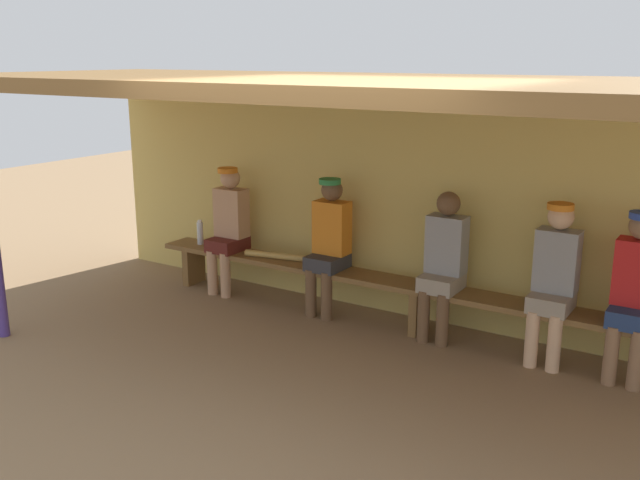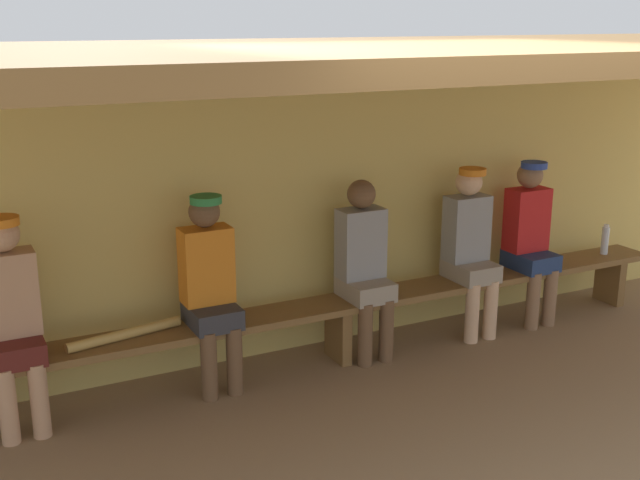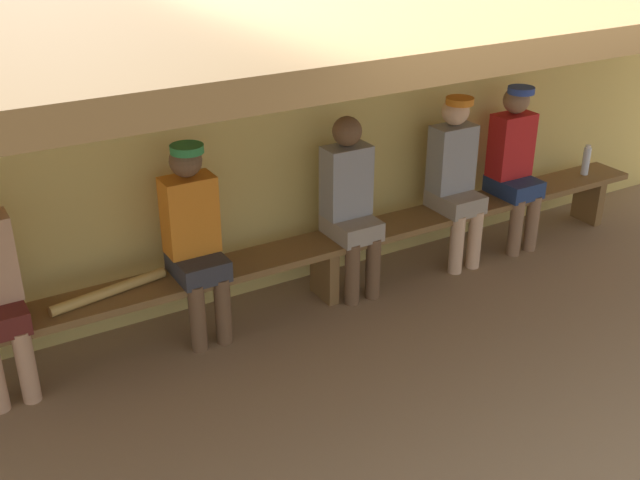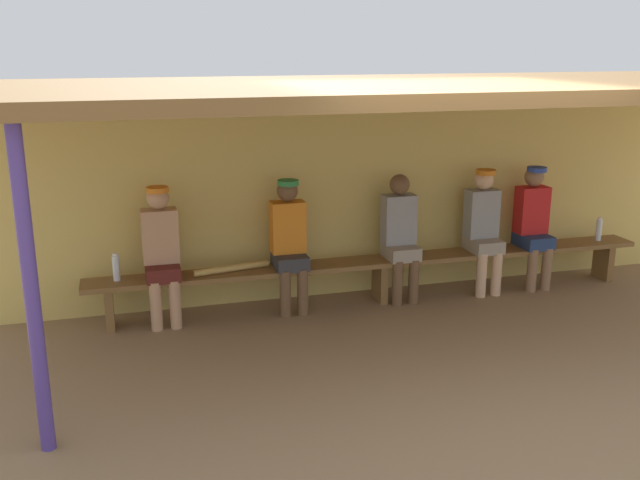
# 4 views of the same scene
# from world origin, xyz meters

# --- Properties ---
(ground_plane) EXTENTS (24.00, 24.00, 0.00)m
(ground_plane) POSITION_xyz_m (0.00, 0.00, 0.00)
(ground_plane) COLOR #8C6D4C
(back_wall) EXTENTS (8.00, 0.20, 2.20)m
(back_wall) POSITION_xyz_m (0.00, 2.00, 1.10)
(back_wall) COLOR #D8BC60
(back_wall) RESTS_ON ground
(dugout_roof) EXTENTS (8.00, 2.80, 0.12)m
(dugout_roof) POSITION_xyz_m (0.00, 0.70, 2.26)
(dugout_roof) COLOR brown
(dugout_roof) RESTS_ON back_wall
(bench) EXTENTS (6.00, 0.36, 0.46)m
(bench) POSITION_xyz_m (0.00, 1.55, 0.39)
(bench) COLOR brown
(bench) RESTS_ON ground
(player_middle) EXTENTS (0.34, 0.42, 1.34)m
(player_middle) POSITION_xyz_m (-2.23, 1.55, 0.75)
(player_middle) COLOR #591E19
(player_middle) RESTS_ON ground
(player_in_red) EXTENTS (0.34, 0.42, 1.34)m
(player_in_red) POSITION_xyz_m (-0.98, 1.55, 0.75)
(player_in_red) COLOR #333338
(player_in_red) RESTS_ON ground
(player_near_post) EXTENTS (0.34, 0.42, 1.34)m
(player_near_post) POSITION_xyz_m (1.79, 1.55, 0.75)
(player_near_post) COLOR navy
(player_near_post) RESTS_ON ground
(player_leftmost) EXTENTS (0.34, 0.42, 1.34)m
(player_leftmost) POSITION_xyz_m (1.18, 1.55, 0.75)
(player_leftmost) COLOR gray
(player_leftmost) RESTS_ON ground
(player_with_sunglasses) EXTENTS (0.34, 0.42, 1.34)m
(player_with_sunglasses) POSITION_xyz_m (0.22, 1.55, 0.73)
(player_with_sunglasses) COLOR gray
(player_with_sunglasses) RESTS_ON ground
(water_bottle_clear) EXTENTS (0.07, 0.07, 0.27)m
(water_bottle_clear) POSITION_xyz_m (-2.66, 1.58, 0.59)
(water_bottle_clear) COLOR silver
(water_bottle_clear) RESTS_ON bench
(baseball_bat) EXTENTS (0.77, 0.21, 0.07)m
(baseball_bat) POSITION_xyz_m (-1.57, 1.55, 0.49)
(baseball_bat) COLOR tan
(baseball_bat) RESTS_ON bench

